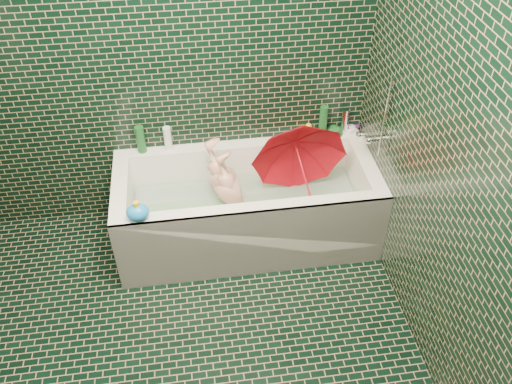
{
  "coord_description": "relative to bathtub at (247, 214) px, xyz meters",
  "views": [
    {
      "loc": [
        0.12,
        -1.64,
        2.73
      ],
      "look_at": [
        0.48,
        0.82,
        0.56
      ],
      "focal_mm": 38.0,
      "sensor_mm": 36.0,
      "label": 1
    }
  ],
  "objects": [
    {
      "name": "floor",
      "position": [
        -0.45,
        -1.01,
        -0.21
      ],
      "size": [
        2.8,
        2.8,
        0.0
      ],
      "primitive_type": "plane",
      "color": "black",
      "rests_on": "ground"
    },
    {
      "name": "wall_back",
      "position": [
        -0.45,
        0.39,
        1.04
      ],
      "size": [
        2.8,
        0.0,
        2.8
      ],
      "primitive_type": "plane",
      "rotation": [
        1.57,
        0.0,
        0.0
      ],
      "color": "black",
      "rests_on": "floor"
    },
    {
      "name": "wall_right",
      "position": [
        0.85,
        -1.01,
        1.04
      ],
      "size": [
        0.0,
        2.8,
        2.8
      ],
      "primitive_type": "plane",
      "rotation": [
        1.57,
        0.0,
        -1.57
      ],
      "color": "black",
      "rests_on": "floor"
    },
    {
      "name": "bathtub",
      "position": [
        0.0,
        0.0,
        0.0
      ],
      "size": [
        1.7,
        0.75,
        0.55
      ],
      "color": "white",
      "rests_on": "floor"
    },
    {
      "name": "bath_mat",
      "position": [
        0.0,
        0.02,
        -0.06
      ],
      "size": [
        1.35,
        0.47,
        0.01
      ],
      "primitive_type": "cube",
      "color": "green",
      "rests_on": "bathtub"
    },
    {
      "name": "water",
      "position": [
        0.0,
        0.02,
        0.09
      ],
      "size": [
        1.48,
        0.53,
        0.0
      ],
      "primitive_type": "cube",
      "color": "silver",
      "rests_on": "bathtub"
    },
    {
      "name": "faucet",
      "position": [
        0.81,
        0.01,
        0.56
      ],
      "size": [
        0.18,
        0.19,
        0.55
      ],
      "color": "silver",
      "rests_on": "wall_right"
    },
    {
      "name": "child",
      "position": [
        -0.08,
        0.05,
        0.1
      ],
      "size": [
        0.99,
        0.57,
        0.41
      ],
      "primitive_type": "imported",
      "rotation": [
        -1.35,
        0.0,
        -1.3
      ],
      "color": "#D99A87",
      "rests_on": "bathtub"
    },
    {
      "name": "umbrella",
      "position": [
        0.36,
        -0.03,
        0.36
      ],
      "size": [
        0.76,
        0.73,
        0.83
      ],
      "primitive_type": "imported",
      "rotation": [
        0.26,
        -0.37,
        -0.06
      ],
      "color": "red",
      "rests_on": "bathtub"
    },
    {
      "name": "soap_bottle_a",
      "position": [
        0.8,
        0.34,
        0.34
      ],
      "size": [
        0.13,
        0.13,
        0.27
      ],
      "primitive_type": "imported",
      "rotation": [
        0.0,
        0.0,
        0.29
      ],
      "color": "white",
      "rests_on": "bathtub"
    },
    {
      "name": "soap_bottle_b",
      "position": [
        0.8,
        0.36,
        0.34
      ],
      "size": [
        0.1,
        0.1,
        0.19
      ],
      "primitive_type": "imported",
      "rotation": [
        0.0,
        0.0,
        0.19
      ],
      "color": "#4C1E70",
      "rests_on": "bathtub"
    },
    {
      "name": "soap_bottle_c",
      "position": [
        0.66,
        0.31,
        0.34
      ],
      "size": [
        0.14,
        0.14,
        0.17
      ],
      "primitive_type": "imported",
      "rotation": [
        0.0,
        0.0,
        -0.1
      ],
      "color": "#164E22",
      "rests_on": "bathtub"
    },
    {
      "name": "bottle_right_tall",
      "position": [
        0.57,
        0.33,
        0.46
      ],
      "size": [
        0.06,
        0.06,
        0.25
      ],
      "primitive_type": "cylinder",
      "rotation": [
        0.0,
        0.0,
        0.14
      ],
      "color": "#164E22",
      "rests_on": "bathtub"
    },
    {
      "name": "bottle_right_pump",
      "position": [
        0.73,
        0.36,
        0.44
      ],
      "size": [
        0.06,
        0.06,
        0.19
      ],
      "primitive_type": "cylinder",
      "rotation": [
        0.0,
        0.0,
        0.19
      ],
      "color": "silver",
      "rests_on": "bathtub"
    },
    {
      "name": "bottle_left_tall",
      "position": [
        -0.66,
        0.35,
        0.44
      ],
      "size": [
        0.07,
        0.07,
        0.19
      ],
      "primitive_type": "cylinder",
      "rotation": [
        0.0,
        0.0,
        0.24
      ],
      "color": "#164E22",
      "rests_on": "bathtub"
    },
    {
      "name": "bottle_left_short",
      "position": [
        -0.48,
        0.36,
        0.42
      ],
      "size": [
        0.06,
        0.06,
        0.17
      ],
      "primitive_type": "cylinder",
      "rotation": [
        0.0,
        0.0,
        0.28
      ],
      "color": "white",
      "rests_on": "bathtub"
    },
    {
      "name": "rubber_duck",
      "position": [
        0.45,
        0.36,
        0.38
      ],
      "size": [
        0.12,
        0.1,
        0.09
      ],
      "rotation": [
        0.0,
        0.0,
        0.32
      ],
      "color": "yellow",
      "rests_on": "bathtub"
    },
    {
      "name": "bath_toy",
      "position": [
        -0.67,
        -0.31,
        0.4
      ],
      "size": [
        0.14,
        0.12,
        0.13
      ],
      "rotation": [
        0.0,
        0.0,
        -0.07
      ],
      "color": "#197DE4",
      "rests_on": "bathtub"
    }
  ]
}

